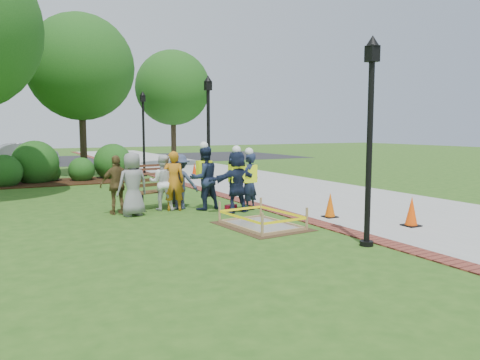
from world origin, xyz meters
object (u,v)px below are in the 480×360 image
wet_concrete_pad (261,217)px  bench_near (158,198)px  cone_front (412,212)px  lamp_near (370,126)px  hivis_worker_a (237,180)px  hivis_worker_b (249,179)px  hivis_worker_c (204,176)px

wet_concrete_pad → bench_near: 4.12m
cone_front → lamp_near: (-2.30, -0.90, 2.12)m
cone_front → hivis_worker_a: hivis_worker_a is taller
hivis_worker_b → wet_concrete_pad: bearing=-111.1°
hivis_worker_a → hivis_worker_c: size_ratio=0.95×
bench_near → cone_front: bench_near is taller
cone_front → hivis_worker_a: bearing=127.4°
wet_concrete_pad → hivis_worker_a: size_ratio=1.26×
bench_near → hivis_worker_b: 2.89m
wet_concrete_pad → lamp_near: lamp_near is taller
lamp_near → hivis_worker_c: size_ratio=2.09×
lamp_near → cone_front: bearing=21.4°
lamp_near → hivis_worker_c: lamp_near is taller
hivis_worker_a → hivis_worker_c: 1.07m
wet_concrete_pad → hivis_worker_a: (0.35, 2.02, 0.72)m
cone_front → lamp_near: 3.25m
wet_concrete_pad → cone_front: (3.25, -1.77, 0.13)m
hivis_worker_b → hivis_worker_c: size_ratio=0.91×
bench_near → hivis_worker_a: hivis_worker_a is taller
bench_near → hivis_worker_c: size_ratio=0.86×
hivis_worker_a → cone_front: bearing=-52.6°
wet_concrete_pad → cone_front: bearing=-28.6°
bench_near → lamp_near: lamp_near is taller
bench_near → hivis_worker_a: 2.63m
hivis_worker_c → hivis_worker_a: bearing=-53.2°
lamp_near → hivis_worker_b: lamp_near is taller
cone_front → hivis_worker_a: (-2.90, 3.79, 0.59)m
lamp_near → hivis_worker_c: 5.87m
lamp_near → bench_near: bearing=109.7°
wet_concrete_pad → lamp_near: size_ratio=0.57×
bench_near → hivis_worker_b: size_ratio=0.94×
wet_concrete_pad → lamp_near: bearing=-70.4°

